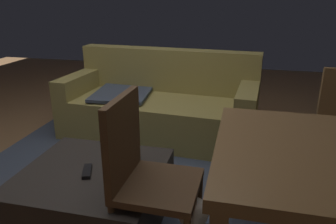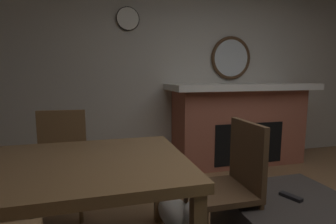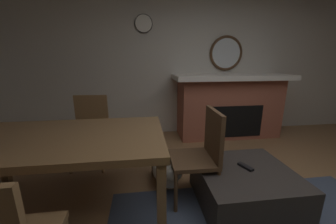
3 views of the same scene
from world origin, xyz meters
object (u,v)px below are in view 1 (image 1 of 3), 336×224
couch (160,106)px  dining_chair_west (142,169)px  tv_remote (87,171)px  ottoman_coffee_table (94,195)px

couch → dining_chair_west: 1.69m
couch → tv_remote: bearing=-92.6°
dining_chair_west → couch: bearing=101.5°
couch → tv_remote: (-0.07, -1.52, 0.07)m
couch → dining_chair_west: (0.33, -1.65, 0.21)m
couch → ottoman_coffee_table: (-0.06, -1.49, -0.13)m
ottoman_coffee_table → tv_remote: (-0.01, -0.04, 0.20)m
ottoman_coffee_table → dining_chair_west: dining_chair_west is taller
couch → ottoman_coffee_table: couch is taller
ottoman_coffee_table → dining_chair_west: size_ratio=0.95×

